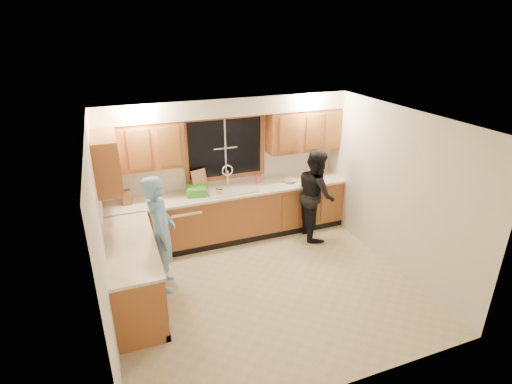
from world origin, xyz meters
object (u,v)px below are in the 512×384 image
(knife_block, at_px, (127,197))
(bowl, at_px, (290,181))
(sink, at_px, (231,193))
(dishwasher, at_px, (185,225))
(dish_crate, at_px, (197,191))
(woman, at_px, (316,194))
(man, at_px, (161,234))
(stove, at_px, (138,299))
(soap_bottle, at_px, (258,177))

(knife_block, xyz_separation_m, bowl, (2.84, -0.06, -0.09))
(sink, bearing_deg, dishwasher, -179.01)
(dish_crate, xyz_separation_m, bowl, (1.72, -0.02, -0.04))
(knife_block, bearing_deg, woman, -9.63)
(man, distance_m, woman, 2.84)
(dishwasher, xyz_separation_m, man, (-0.51, -1.01, 0.46))
(man, bearing_deg, dishwasher, -20.08)
(stove, relative_size, knife_block, 3.68)
(woman, bearing_deg, dish_crate, 88.05)
(stove, relative_size, bowl, 3.89)
(bowl, bearing_deg, stove, -148.20)
(man, xyz_separation_m, dish_crate, (0.76, 1.04, 0.13))
(stove, bearing_deg, man, 61.25)
(bowl, bearing_deg, dish_crate, 179.17)
(sink, distance_m, woman, 1.49)
(sink, xyz_separation_m, stove, (-1.80, -1.82, -0.41))
(dishwasher, height_order, stove, stove)
(stove, bearing_deg, sink, 45.39)
(stove, distance_m, woman, 3.52)
(man, relative_size, bowl, 7.48)
(sink, height_order, woman, woman)
(man, height_order, woman, man)
(stove, bearing_deg, dish_crate, 56.88)
(dishwasher, height_order, dish_crate, dish_crate)
(woman, bearing_deg, sink, 83.17)
(man, relative_size, dish_crate, 5.56)
(dish_crate, height_order, bowl, dish_crate)
(woman, xyz_separation_m, soap_bottle, (-0.84, 0.64, 0.21))
(dishwasher, relative_size, soap_bottle, 4.02)
(soap_bottle, xyz_separation_m, bowl, (0.54, -0.20, -0.07))
(man, height_order, knife_block, man)
(stove, xyz_separation_m, soap_bottle, (2.37, 2.01, 0.57))
(man, bearing_deg, knife_block, 25.27)
(dishwasher, bearing_deg, dish_crate, 5.24)
(sink, height_order, bowl, sink)
(dishwasher, bearing_deg, knife_block, 176.42)
(dish_crate, bearing_deg, knife_block, 178.36)
(bowl, bearing_deg, dishwasher, 179.93)
(woman, height_order, soap_bottle, woman)
(soap_bottle, bearing_deg, sink, -162.00)
(sink, bearing_deg, dish_crate, 179.25)
(bowl, bearing_deg, sink, 179.13)
(stove, relative_size, man, 0.52)
(bowl, bearing_deg, knife_block, 178.85)
(knife_block, xyz_separation_m, soap_bottle, (2.29, 0.15, -0.02))
(dishwasher, distance_m, stove, 2.04)
(dishwasher, height_order, soap_bottle, soap_bottle)
(dishwasher, xyz_separation_m, knife_block, (-0.87, 0.05, 0.63))
(sink, height_order, dishwasher, sink)
(sink, xyz_separation_m, man, (-1.36, -1.03, 0.00))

